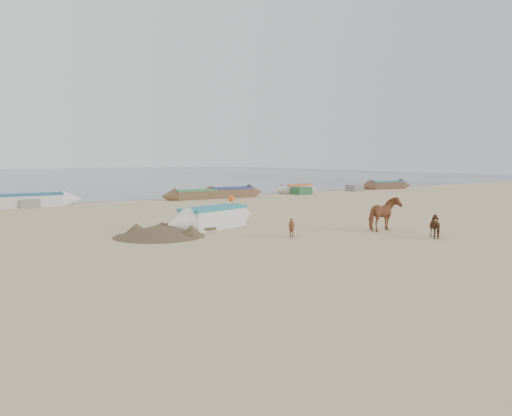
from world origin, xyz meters
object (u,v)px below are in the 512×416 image
(calf_right, at_px, (438,226))
(near_canoe, at_px, (213,217))
(calf_front, at_px, (292,227))
(cow_adult, at_px, (384,214))

(calf_right, relative_size, near_canoe, 0.16)
(near_canoe, bearing_deg, calf_front, -90.12)
(cow_adult, xyz_separation_m, calf_front, (-4.47, 0.90, -0.33))
(calf_front, height_order, near_canoe, near_canoe)
(cow_adult, bearing_deg, calf_right, 178.05)
(calf_front, bearing_deg, near_canoe, -170.73)
(calf_front, distance_m, near_canoe, 4.32)
(cow_adult, relative_size, calf_right, 1.93)
(cow_adult, relative_size, near_canoe, 0.32)
(calf_right, height_order, near_canoe, near_canoe)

